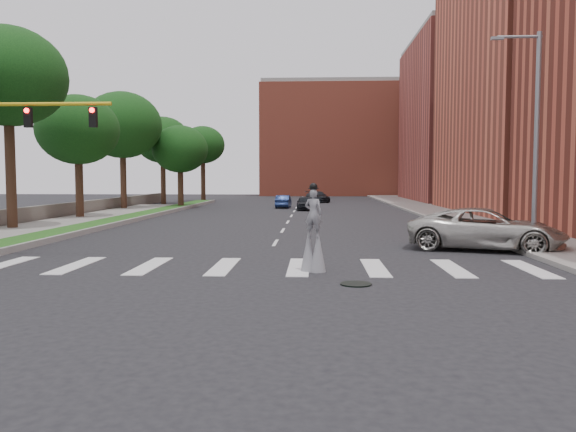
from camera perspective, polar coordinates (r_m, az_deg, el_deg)
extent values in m
plane|color=black|center=(18.22, -3.06, -5.70)|extent=(160.00, 160.00, 0.00)
cube|color=#1C4D16|center=(40.25, -16.61, -0.36)|extent=(2.00, 60.00, 0.25)
cube|color=gray|center=(39.91, -15.19, -0.35)|extent=(0.20, 60.00, 0.28)
cube|color=gray|center=(44.28, 16.68, -0.02)|extent=(5.00, 90.00, 0.18)
cube|color=#5C564F|center=(44.16, -22.51, 0.43)|extent=(0.50, 56.00, 1.10)
cylinder|color=black|center=(16.20, 6.91, -6.87)|extent=(0.90, 0.90, 0.04)
cube|color=#C7563E|center=(52.71, 25.94, 13.36)|extent=(16.00, 22.00, 24.00)
cube|color=#AF4A40|center=(74.97, 18.57, 9.10)|extent=(16.00, 22.00, 20.00)
cube|color=#C7563E|center=(96.14, 5.26, 7.52)|extent=(26.00, 14.00, 18.00)
cylinder|color=slate|center=(25.61, 23.91, 6.87)|extent=(0.20, 0.20, 9.00)
cylinder|color=slate|center=(25.94, 22.47, 16.47)|extent=(1.80, 0.12, 0.12)
cube|color=slate|center=(25.65, 20.50, 16.55)|extent=(0.50, 0.18, 0.12)
cylinder|color=gold|center=(23.39, -23.61, 10.38)|extent=(5.20, 0.14, 0.14)
cube|color=black|center=(23.61, -24.89, 9.06)|extent=(0.28, 0.18, 0.75)
cylinder|color=#FF0C0C|center=(23.55, -25.03, 9.68)|extent=(0.18, 0.06, 0.18)
cube|color=black|center=(22.57, -19.18, 9.46)|extent=(0.28, 0.18, 0.75)
cylinder|color=#FF0C0C|center=(22.51, -19.30, 10.11)|extent=(0.18, 0.06, 0.18)
cylinder|color=#352015|center=(18.14, 3.06, -3.98)|extent=(0.07, 0.07, 1.10)
cylinder|color=#352015|center=(18.25, 2.10, -3.93)|extent=(0.07, 0.07, 1.10)
cone|color=slate|center=(18.13, 3.06, -3.55)|extent=(0.52, 0.52, 1.37)
cone|color=slate|center=(18.23, 2.10, -3.50)|extent=(0.52, 0.52, 1.37)
imported|color=slate|center=(18.06, 2.59, 0.26)|extent=(0.67, 0.54, 1.58)
sphere|color=black|center=(18.02, 2.60, 2.96)|extent=(0.26, 0.26, 0.26)
cylinder|color=black|center=(18.02, 2.60, 2.80)|extent=(0.34, 0.34, 0.02)
cube|color=yellow|center=(18.17, 2.74, 1.66)|extent=(0.22, 0.05, 0.10)
imported|color=#B4B2AA|center=(24.93, 19.46, -1.26)|extent=(6.93, 4.75, 1.76)
imported|color=black|center=(51.75, 1.75, 1.32)|extent=(1.74, 3.90, 1.30)
imported|color=navy|center=(55.48, -0.47, 1.48)|extent=(1.47, 3.83, 1.25)
imported|color=black|center=(67.56, 3.01, 1.96)|extent=(3.36, 5.00, 1.34)
cylinder|color=#352015|center=(35.66, -26.36, 4.34)|extent=(0.56, 0.56, 7.07)
ellipsoid|color=black|center=(36.10, -26.62, 12.58)|extent=(6.57, 6.57, 5.59)
cylinder|color=#352015|center=(43.45, -20.44, 2.99)|extent=(0.56, 0.56, 4.99)
ellipsoid|color=black|center=(43.58, -20.57, 8.22)|extent=(5.89, 5.89, 5.01)
cylinder|color=#352015|center=(54.18, -16.39, 3.79)|extent=(0.56, 0.56, 6.04)
ellipsoid|color=black|center=(54.39, -16.49, 8.86)|extent=(7.17, 7.17, 6.09)
cylinder|color=#352015|center=(64.96, -12.56, 3.70)|extent=(0.56, 0.56, 5.67)
ellipsoid|color=black|center=(65.09, -12.62, 7.55)|extent=(6.13, 6.13, 5.21)
cylinder|color=#352015|center=(56.37, -10.86, 3.06)|extent=(0.56, 0.56, 4.43)
ellipsoid|color=black|center=(56.42, -10.91, 6.70)|extent=(5.46, 5.46, 4.64)
cylinder|color=#352015|center=(71.23, -8.62, 3.78)|extent=(0.56, 0.56, 5.69)
ellipsoid|color=black|center=(71.34, -8.65, 7.17)|extent=(5.49, 5.49, 4.66)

